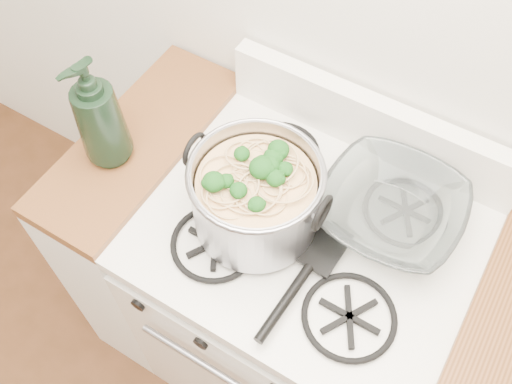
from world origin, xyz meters
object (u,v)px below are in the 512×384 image
Objects in this scene: glass_bowl at (389,214)px; stock_pot at (256,197)px; bottle at (98,113)px; spatula at (322,248)px; gas_range at (298,307)px.

stock_pot is at bearing -148.16° from glass_bowl.
spatula is at bearing 15.29° from bottle.
stock_pot is 0.32m from glass_bowl.
stock_pot is 1.04× the size of spatula.
stock_pot is at bearing 15.76° from bottle.
glass_bowl is at bearing 31.84° from stock_pot.
gas_range is 7.15× the size of glass_bowl.
spatula is (0.17, 0.00, -0.08)m from stock_pot.
glass_bowl is at bearing 38.69° from gas_range.
glass_bowl is 0.71m from bottle.
stock_pot reaches higher than spatula.
gas_range is 0.53m from glass_bowl.
bottle reaches higher than spatula.
bottle is (-0.53, -0.07, 0.64)m from gas_range.
gas_range is 0.50m from spatula.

